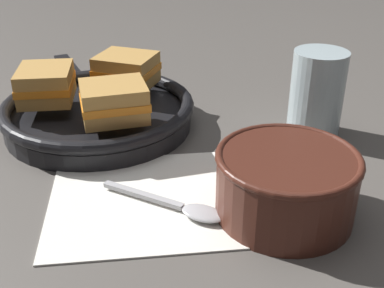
# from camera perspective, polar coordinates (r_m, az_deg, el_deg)

# --- Properties ---
(ground_plane) EXTENTS (4.00, 4.00, 0.00)m
(ground_plane) POSITION_cam_1_polar(r_m,az_deg,el_deg) (0.58, -2.39, -3.71)
(ground_plane) COLOR #56514C
(napkin) EXTENTS (0.24, 0.21, 0.00)m
(napkin) POSITION_cam_1_polar(r_m,az_deg,el_deg) (0.54, -5.26, -6.39)
(napkin) COLOR white
(napkin) RESTS_ON ground_plane
(soup_bowl) EXTENTS (0.15, 0.15, 0.07)m
(soup_bowl) POSITION_cam_1_polar(r_m,az_deg,el_deg) (0.50, 10.60, -4.31)
(soup_bowl) COLOR #4C2319
(soup_bowl) RESTS_ON ground_plane
(spoon) EXTENTS (0.14, 0.09, 0.01)m
(spoon) POSITION_cam_1_polar(r_m,az_deg,el_deg) (0.51, -1.28, -7.59)
(spoon) COLOR #B7B7BC
(spoon) RESTS_ON napkin
(skillet) EXTENTS (0.27, 0.37, 0.04)m
(skillet) POSITION_cam_1_polar(r_m,az_deg,el_deg) (0.70, -11.41, 3.69)
(skillet) COLOR black
(skillet) RESTS_ON ground_plane
(sandwich_near_left) EXTENTS (0.10, 0.09, 0.05)m
(sandwich_near_left) POSITION_cam_1_polar(r_m,az_deg,el_deg) (0.62, -9.63, 4.99)
(sandwich_near_left) COLOR #C18E47
(sandwich_near_left) RESTS_ON skillet
(sandwich_near_right) EXTENTS (0.10, 0.10, 0.05)m
(sandwich_near_right) POSITION_cam_1_polar(r_m,az_deg,el_deg) (0.73, -8.11, 8.69)
(sandwich_near_right) COLOR #C18E47
(sandwich_near_right) RESTS_ON skillet
(sandwich_far_left) EXTENTS (0.08, 0.09, 0.05)m
(sandwich_far_left) POSITION_cam_1_polar(r_m,az_deg,el_deg) (0.70, -17.27, 6.80)
(sandwich_far_left) COLOR #C18E47
(sandwich_far_left) RESTS_ON skillet
(drinking_glass) EXTENTS (0.07, 0.07, 0.12)m
(drinking_glass) POSITION_cam_1_polar(r_m,az_deg,el_deg) (0.67, 14.19, 5.78)
(drinking_glass) COLOR silver
(drinking_glass) RESTS_ON ground_plane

